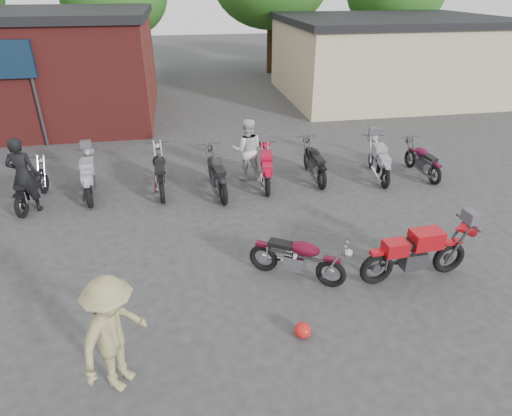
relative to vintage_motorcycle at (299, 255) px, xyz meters
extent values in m
plane|color=#2E2E30|center=(-0.12, -0.76, -0.55)|extent=(90.00, 90.00, 0.00)
cube|color=maroon|center=(-9.12, 13.24, 1.45)|extent=(12.00, 8.00, 4.00)
cube|color=tan|center=(8.38, 14.24, 1.20)|extent=(10.00, 8.00, 3.50)
ellipsoid|color=red|center=(-0.34, -1.54, -0.42)|extent=(0.35, 0.35, 0.26)
imported|color=black|center=(-6.02, 4.04, 0.43)|extent=(0.75, 0.52, 1.96)
imported|color=beige|center=(-0.20, 4.99, 0.36)|extent=(0.96, 0.78, 1.84)
imported|color=#8E8558|center=(-3.20, -1.96, 0.39)|extent=(1.26, 1.40, 1.88)
camera|label=1|loc=(-2.05, -6.63, 4.72)|focal=30.00mm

